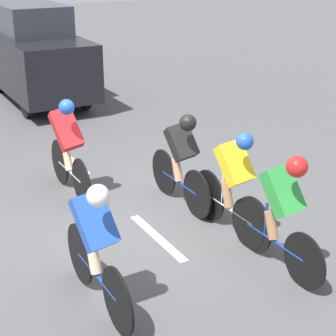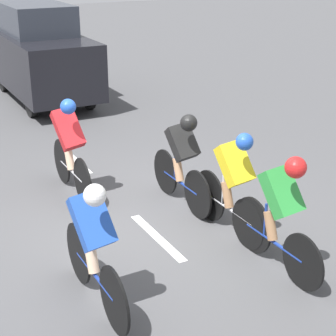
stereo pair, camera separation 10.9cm
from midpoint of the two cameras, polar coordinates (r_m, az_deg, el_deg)
ground_plane at (r=7.87m, az=-3.40°, el=-5.33°), size 60.00×60.00×0.00m
lane_stripe_mid at (r=7.42m, az=-1.51°, el=-7.03°), size 0.12×1.40×0.01m
lane_stripe_far at (r=10.12m, az=-9.95°, el=0.71°), size 0.12×1.40×0.01m
cyclist_red at (r=8.44m, az=-10.50°, el=2.32°), size 0.41×1.68×1.58m
cyclist_yellow at (r=7.16m, az=6.21°, el=-1.40°), size 0.38×1.71×1.51m
cyclist_blue at (r=5.74m, az=-7.88°, el=-7.49°), size 0.39×1.73×1.52m
cyclist_black at (r=7.95m, az=0.97°, el=1.12°), size 0.38×1.65×1.47m
cyclist_green at (r=6.48m, az=10.93°, el=-3.97°), size 0.37×1.68×1.51m
support_car at (r=14.17m, az=-13.60°, el=11.22°), size 1.70×4.35×2.29m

